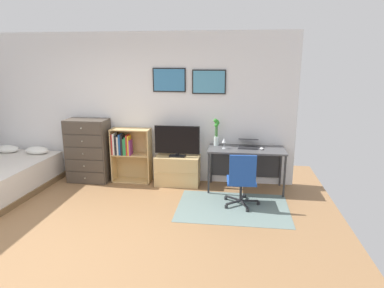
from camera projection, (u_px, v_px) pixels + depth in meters
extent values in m
plane|color=#936B44|center=(71.00, 241.00, 4.24)|extent=(7.20, 7.20, 0.00)
cube|color=white|center=(127.00, 108.00, 6.25)|extent=(6.12, 0.06, 2.70)
cube|color=black|center=(169.00, 80.00, 5.98)|extent=(0.59, 0.02, 0.42)
cube|color=teal|center=(169.00, 80.00, 5.97)|extent=(0.55, 0.01, 0.38)
cube|color=black|center=(209.00, 82.00, 5.89)|extent=(0.59, 0.02, 0.42)
cube|color=#4C93B7|center=(209.00, 82.00, 5.88)|extent=(0.55, 0.01, 0.38)
cube|color=slate|center=(233.00, 207.00, 5.21)|extent=(1.70, 1.20, 0.01)
ellipsoid|color=white|center=(7.00, 149.00, 6.43)|extent=(0.45, 0.29, 0.14)
ellipsoid|color=white|center=(37.00, 150.00, 6.33)|extent=(0.45, 0.29, 0.14)
cube|color=#4C4238|center=(89.00, 150.00, 6.27)|extent=(0.75, 0.42, 1.17)
cube|color=#493F35|center=(85.00, 178.00, 6.17)|extent=(0.71, 0.01, 0.21)
sphere|color=#A59E8C|center=(85.00, 178.00, 6.16)|extent=(0.03, 0.03, 0.03)
cube|color=#493F35|center=(84.00, 166.00, 6.11)|extent=(0.71, 0.01, 0.21)
sphere|color=#A59E8C|center=(84.00, 166.00, 6.10)|extent=(0.03, 0.03, 0.03)
cube|color=#493F35|center=(83.00, 154.00, 6.06)|extent=(0.71, 0.01, 0.21)
sphere|color=#A59E8C|center=(83.00, 154.00, 6.04)|extent=(0.03, 0.03, 0.03)
cube|color=#493F35|center=(82.00, 141.00, 6.00)|extent=(0.71, 0.01, 0.21)
sphere|color=#A59E8C|center=(82.00, 141.00, 5.99)|extent=(0.03, 0.03, 0.03)
cube|color=#493F35|center=(81.00, 128.00, 5.95)|extent=(0.71, 0.01, 0.21)
sphere|color=#A59E8C|center=(81.00, 128.00, 5.93)|extent=(0.03, 0.03, 0.03)
cube|color=tan|center=(114.00, 155.00, 6.29)|extent=(0.02, 0.30, 1.00)
cube|color=tan|center=(150.00, 156.00, 6.20)|extent=(0.02, 0.30, 1.00)
cube|color=tan|center=(133.00, 180.00, 6.36)|extent=(0.71, 0.30, 0.02)
cube|color=tan|center=(132.00, 154.00, 6.24)|extent=(0.68, 0.30, 0.02)
cube|color=tan|center=(130.00, 129.00, 6.12)|extent=(0.68, 0.30, 0.02)
cube|color=tan|center=(134.00, 153.00, 6.38)|extent=(0.71, 0.01, 1.00)
cube|color=red|center=(113.00, 144.00, 6.18)|extent=(0.02, 0.17, 0.38)
cube|color=white|center=(115.00, 144.00, 6.18)|extent=(0.03, 0.19, 0.39)
cube|color=black|center=(117.00, 145.00, 6.18)|extent=(0.03, 0.19, 0.35)
cube|color=white|center=(119.00, 145.00, 6.19)|extent=(0.03, 0.21, 0.34)
cube|color=#1E519E|center=(121.00, 144.00, 6.17)|extent=(0.03, 0.19, 0.38)
cube|color=black|center=(123.00, 144.00, 6.15)|extent=(0.03, 0.17, 0.38)
cube|color=#2D8C4C|center=(125.00, 146.00, 6.18)|extent=(0.03, 0.21, 0.30)
cube|color=#2D8C4C|center=(127.00, 145.00, 6.18)|extent=(0.03, 0.23, 0.33)
cube|color=red|center=(128.00, 144.00, 6.17)|extent=(0.02, 0.23, 0.37)
cube|color=gold|center=(129.00, 145.00, 6.14)|extent=(0.03, 0.17, 0.36)
cube|color=#8C388C|center=(131.00, 147.00, 6.15)|extent=(0.02, 0.18, 0.27)
cube|color=tan|center=(178.00, 170.00, 6.14)|extent=(0.79, 0.40, 0.53)
cube|color=tan|center=(176.00, 174.00, 5.94)|extent=(0.79, 0.01, 0.02)
cube|color=black|center=(177.00, 156.00, 6.05)|extent=(0.28, 0.16, 0.02)
cube|color=black|center=(177.00, 154.00, 6.04)|extent=(0.06, 0.04, 0.05)
cube|color=black|center=(177.00, 140.00, 5.98)|extent=(0.80, 0.02, 0.50)
cube|color=black|center=(177.00, 140.00, 5.97)|extent=(0.77, 0.01, 0.47)
cube|color=#4C4C4F|center=(247.00, 149.00, 5.78)|extent=(1.30, 0.59, 0.03)
cube|color=#2D2D30|center=(209.00, 173.00, 5.69)|extent=(0.03, 0.03, 0.71)
cube|color=#2D2D30|center=(284.00, 177.00, 5.53)|extent=(0.03, 0.03, 0.71)
cube|color=#2D2D30|center=(211.00, 164.00, 6.20)|extent=(0.03, 0.03, 0.71)
cube|color=#2D2D30|center=(281.00, 167.00, 6.04)|extent=(0.03, 0.03, 0.71)
cube|color=#2D2D30|center=(245.00, 163.00, 6.13)|extent=(1.24, 0.02, 0.50)
cylinder|color=#232326|center=(258.00, 203.00, 5.30)|extent=(0.05, 0.05, 0.05)
cube|color=#232326|center=(249.00, 201.00, 5.30)|extent=(0.28, 0.05, 0.02)
cylinder|color=#232326|center=(245.00, 196.00, 5.58)|extent=(0.05, 0.05, 0.05)
cube|color=#232326|center=(243.00, 197.00, 5.44)|extent=(0.10, 0.28, 0.02)
cylinder|color=#232326|center=(226.00, 198.00, 5.50)|extent=(0.05, 0.05, 0.05)
cube|color=#232326|center=(233.00, 198.00, 5.40)|extent=(0.25, 0.18, 0.02)
cylinder|color=#232326|center=(226.00, 207.00, 5.18)|extent=(0.05, 0.05, 0.05)
cube|color=#232326|center=(233.00, 202.00, 5.24)|extent=(0.24, 0.20, 0.02)
cylinder|color=#232326|center=(247.00, 210.00, 5.06)|extent=(0.05, 0.05, 0.05)
cube|color=#232326|center=(244.00, 204.00, 5.18)|extent=(0.13, 0.27, 0.02)
cylinder|color=#232326|center=(241.00, 191.00, 5.27)|extent=(0.04, 0.04, 0.30)
cube|color=#1E479E|center=(241.00, 181.00, 5.23)|extent=(0.47, 0.47, 0.03)
cube|color=#1E479E|center=(243.00, 170.00, 4.98)|extent=(0.40, 0.06, 0.45)
cube|color=#333338|center=(248.00, 148.00, 5.82)|extent=(0.35, 0.25, 0.01)
cube|color=black|center=(248.00, 147.00, 5.82)|extent=(0.33, 0.22, 0.00)
cube|color=#333338|center=(249.00, 139.00, 5.93)|extent=(0.35, 0.23, 0.07)
cube|color=navy|center=(249.00, 139.00, 5.93)|extent=(0.33, 0.21, 0.06)
ellipsoid|color=silver|center=(262.00, 149.00, 5.72)|extent=(0.06, 0.10, 0.03)
cylinder|color=silver|center=(216.00, 141.00, 5.98)|extent=(0.09, 0.09, 0.16)
cylinder|color=#3D8438|center=(217.00, 133.00, 5.94)|extent=(0.01, 0.01, 0.36)
sphere|color=#308B2C|center=(217.00, 123.00, 5.90)|extent=(0.07, 0.07, 0.07)
cylinder|color=#3D8438|center=(217.00, 132.00, 5.95)|extent=(0.01, 0.01, 0.38)
sphere|color=#308B2C|center=(217.00, 121.00, 5.90)|extent=(0.07, 0.07, 0.07)
cylinder|color=#3D8438|center=(215.00, 132.00, 5.95)|extent=(0.01, 0.01, 0.40)
sphere|color=#308B2C|center=(215.00, 121.00, 5.90)|extent=(0.07, 0.07, 0.07)
cylinder|color=#3D8438|center=(216.00, 134.00, 5.93)|extent=(0.01, 0.01, 0.32)
sphere|color=#308B2C|center=(216.00, 125.00, 5.89)|extent=(0.07, 0.07, 0.07)
cylinder|color=silver|center=(224.00, 148.00, 5.78)|extent=(0.06, 0.06, 0.01)
cylinder|color=silver|center=(224.00, 145.00, 5.77)|extent=(0.01, 0.01, 0.10)
cone|color=silver|center=(224.00, 140.00, 5.75)|extent=(0.07, 0.07, 0.07)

